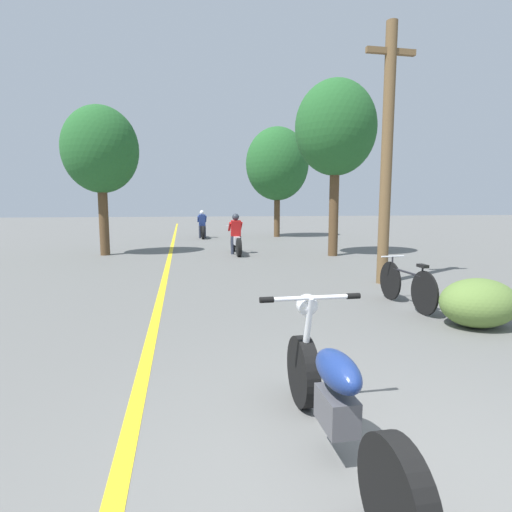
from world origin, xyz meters
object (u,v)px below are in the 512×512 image
motorcycle_foreground (334,398)px  motorcycle_rider_far (202,228)px  bicycle_parked (406,285)px  motorcycle_rider_lead (236,239)px  utility_pole (387,153)px  roadside_tree_left (100,151)px  roadside_tree_right_far (277,164)px  roadside_tree_right_near (336,129)px

motorcycle_foreground → motorcycle_rider_far: bearing=89.8°
bicycle_parked → motorcycle_rider_lead: bearing=103.3°
motorcycle_rider_far → utility_pole: bearing=-75.8°
motorcycle_rider_lead → bicycle_parked: (1.87, -7.91, -0.17)m
utility_pole → roadside_tree_left: 9.56m
utility_pole → motorcycle_foreground: 7.03m
motorcycle_foreground → bicycle_parked: bearing=53.1°
motorcycle_foreground → bicycle_parked: motorcycle_foreground is taller
utility_pole → bicycle_parked: 3.24m
roadside_tree_right_far → motorcycle_rider_far: bearing=-177.8°
roadside_tree_right_near → roadside_tree_left: (-7.76, 1.61, -0.68)m
utility_pole → motorcycle_rider_lead: utility_pole is taller
roadside_tree_left → motorcycle_foreground: (3.66, -12.12, -3.15)m
roadside_tree_right_near → roadside_tree_left: bearing=168.3°
bicycle_parked → roadside_tree_left: bearing=127.2°
utility_pole → bicycle_parked: size_ratio=3.13×
utility_pole → motorcycle_rider_lead: (-2.50, 5.90, -2.30)m
roadside_tree_right_far → motorcycle_rider_far: size_ratio=2.87×
utility_pole → roadside_tree_left: size_ratio=1.09×
motorcycle_foreground → motorcycle_rider_far: (0.05, 18.79, 0.13)m
roadside_tree_left → motorcycle_rider_far: roadside_tree_left is taller
roadside_tree_right_far → motorcycle_rider_far: 5.30m
motorcycle_foreground → motorcycle_rider_lead: (0.87, 11.58, 0.13)m
roadside_tree_right_near → utility_pole: bearing=-98.6°
roadside_tree_right_far → roadside_tree_left: roadside_tree_right_far is taller
roadside_tree_left → motorcycle_rider_far: size_ratio=2.47×
roadside_tree_left → motorcycle_foreground: 13.04m
roadside_tree_left → motorcycle_foreground: size_ratio=2.36×
motorcycle_foreground → roadside_tree_right_far: bearing=77.7°
motorcycle_rider_lead → motorcycle_rider_far: (-0.82, 7.21, 0.00)m
roadside_tree_left → utility_pole: bearing=-42.5°
motorcycle_rider_far → motorcycle_foreground: bearing=-90.2°
roadside_tree_right_far → motorcycle_foreground: bearing=-102.3°
motorcycle_rider_far → roadside_tree_right_near: bearing=-64.0°
motorcycle_foreground → bicycle_parked: 4.58m
motorcycle_rider_far → bicycle_parked: size_ratio=1.17×
motorcycle_rider_far → bicycle_parked: (2.69, -15.13, -0.17)m
motorcycle_rider_lead → bicycle_parked: bearing=-76.7°
roadside_tree_right_near → bicycle_parked: bearing=-101.2°
roadside_tree_left → motorcycle_rider_lead: 5.47m
roadside_tree_left → bicycle_parked: bearing=-52.8°
roadside_tree_left → motorcycle_rider_lead: size_ratio=2.32×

